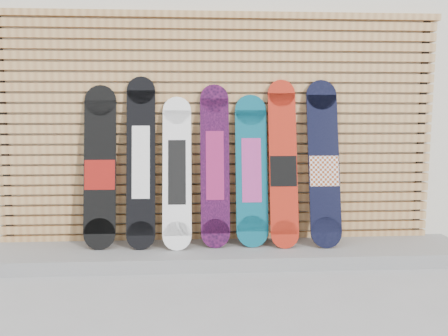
{
  "coord_description": "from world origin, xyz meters",
  "views": [
    {
      "loc": [
        -0.33,
        -3.24,
        1.34
      ],
      "look_at": [
        -0.11,
        0.75,
        0.85
      ],
      "focal_mm": 35.0,
      "sensor_mm": 36.0,
      "label": 1
    }
  ],
  "objects": [
    {
      "name": "snowboard_6",
      "position": [
        0.83,
        0.76,
        0.88
      ],
      "size": [
        0.29,
        0.37,
        1.55
      ],
      "color": "black",
      "rests_on": "concrete_step"
    },
    {
      "name": "snowboard_2",
      "position": [
        -0.54,
        0.76,
        0.81
      ],
      "size": [
        0.26,
        0.36,
        1.39
      ],
      "color": "white",
      "rests_on": "concrete_step"
    },
    {
      "name": "snowboard_0",
      "position": [
        -1.24,
        0.79,
        0.85
      ],
      "size": [
        0.29,
        0.3,
        1.5
      ],
      "color": "black",
      "rests_on": "concrete_step"
    },
    {
      "name": "snowboard_3",
      "position": [
        -0.19,
        0.79,
        0.87
      ],
      "size": [
        0.27,
        0.31,
        1.5
      ],
      "color": "black",
      "rests_on": "concrete_step"
    },
    {
      "name": "snowboard_5",
      "position": [
        0.45,
        0.76,
        0.88
      ],
      "size": [
        0.26,
        0.36,
        1.55
      ],
      "color": "#B32313",
      "rests_on": "concrete_step"
    },
    {
      "name": "snowboard_1",
      "position": [
        -0.87,
        0.78,
        0.91
      ],
      "size": [
        0.26,
        0.33,
        1.57
      ],
      "color": "black",
      "rests_on": "concrete_step"
    },
    {
      "name": "ground",
      "position": [
        0.0,
        0.0,
        0.0
      ],
      "size": [
        80.0,
        80.0,
        0.0
      ],
      "primitive_type": "plane",
      "color": "#9B9B9E",
      "rests_on": "ground"
    },
    {
      "name": "concrete_step",
      "position": [
        -0.15,
        0.68,
        0.06
      ],
      "size": [
        4.6,
        0.7,
        0.12
      ],
      "primitive_type": "cube",
      "color": "gray",
      "rests_on": "ground"
    },
    {
      "name": "building",
      "position": [
        0.5,
        3.5,
        1.8
      ],
      "size": [
        12.0,
        5.0,
        3.6
      ],
      "primitive_type": "cube",
      "color": "silver",
      "rests_on": "ground"
    },
    {
      "name": "slat_wall",
      "position": [
        -0.15,
        0.97,
        1.21
      ],
      "size": [
        4.26,
        0.08,
        2.29
      ],
      "color": "#B8844D",
      "rests_on": "ground"
    },
    {
      "name": "snowboard_4",
      "position": [
        0.15,
        0.79,
        0.82
      ],
      "size": [
        0.3,
        0.31,
        1.41
      ],
      "color": "#0B556B",
      "rests_on": "concrete_step"
    }
  ]
}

